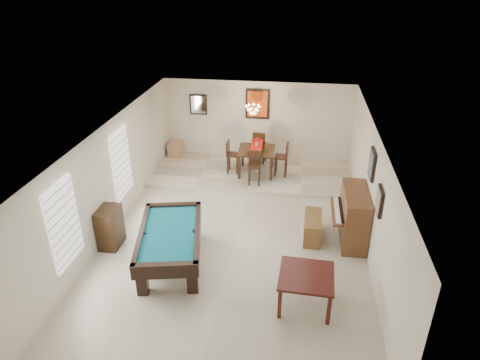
% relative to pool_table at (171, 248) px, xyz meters
% --- Properties ---
extents(ground_plane, '(6.00, 9.00, 0.02)m').
position_rel_pool_table_xyz_m(ground_plane, '(1.22, 1.30, -0.40)').
color(ground_plane, beige).
extents(wall_back, '(6.00, 0.04, 2.60)m').
position_rel_pool_table_xyz_m(wall_back, '(1.22, 5.80, 0.91)').
color(wall_back, silver).
rests_on(wall_back, ground_plane).
extents(wall_front, '(6.00, 0.04, 2.60)m').
position_rel_pool_table_xyz_m(wall_front, '(1.22, -3.20, 0.91)').
color(wall_front, silver).
rests_on(wall_front, ground_plane).
extents(wall_left, '(0.04, 9.00, 2.60)m').
position_rel_pool_table_xyz_m(wall_left, '(-1.78, 1.30, 0.91)').
color(wall_left, silver).
rests_on(wall_left, ground_plane).
extents(wall_right, '(0.04, 9.00, 2.60)m').
position_rel_pool_table_xyz_m(wall_right, '(4.22, 1.30, 0.91)').
color(wall_right, silver).
rests_on(wall_right, ground_plane).
extents(ceiling, '(6.00, 9.00, 0.04)m').
position_rel_pool_table_xyz_m(ceiling, '(1.22, 1.30, 2.21)').
color(ceiling, white).
rests_on(ceiling, wall_back).
extents(dining_step, '(6.00, 2.50, 0.12)m').
position_rel_pool_table_xyz_m(dining_step, '(1.22, 4.55, -0.33)').
color(dining_step, beige).
rests_on(dining_step, ground_plane).
extents(window_left_front, '(0.06, 1.00, 1.70)m').
position_rel_pool_table_xyz_m(window_left_front, '(-1.75, -0.90, 1.01)').
color(window_left_front, white).
rests_on(window_left_front, wall_left).
extents(window_left_rear, '(0.06, 1.00, 1.70)m').
position_rel_pool_table_xyz_m(window_left_rear, '(-1.75, 1.90, 1.01)').
color(window_left_rear, white).
rests_on(window_left_rear, wall_left).
extents(pool_table, '(1.72, 2.55, 0.78)m').
position_rel_pool_table_xyz_m(pool_table, '(0.00, 0.00, 0.00)').
color(pool_table, black).
rests_on(pool_table, ground_plane).
extents(square_table, '(1.04, 1.04, 0.69)m').
position_rel_pool_table_xyz_m(square_table, '(2.86, -0.87, -0.04)').
color(square_table, '#35110D').
rests_on(square_table, ground_plane).
extents(upright_piano, '(0.83, 1.49, 1.24)m').
position_rel_pool_table_xyz_m(upright_piano, '(3.78, 1.48, 0.23)').
color(upright_piano, brown).
rests_on(upright_piano, ground_plane).
extents(piano_bench, '(0.41, 1.01, 0.56)m').
position_rel_pool_table_xyz_m(piano_bench, '(3.01, 1.41, -0.11)').
color(piano_bench, brown).
rests_on(piano_bench, ground_plane).
extents(apothecary_chest, '(0.42, 0.64, 0.95)m').
position_rel_pool_table_xyz_m(apothecary_chest, '(-1.55, 0.44, 0.09)').
color(apothecary_chest, black).
rests_on(apothecary_chest, ground_plane).
extents(dining_table, '(1.10, 1.10, 0.88)m').
position_rel_pool_table_xyz_m(dining_table, '(1.35, 4.50, 0.17)').
color(dining_table, black).
rests_on(dining_table, dining_step).
extents(flower_vase, '(0.17, 0.17, 0.26)m').
position_rel_pool_table_xyz_m(flower_vase, '(1.35, 4.50, 0.74)').
color(flower_vase, red).
rests_on(flower_vase, dining_table).
extents(dining_chair_south, '(0.37, 0.37, 0.96)m').
position_rel_pool_table_xyz_m(dining_chair_south, '(1.37, 3.77, 0.21)').
color(dining_chair_south, black).
rests_on(dining_chair_south, dining_step).
extents(dining_chair_north, '(0.44, 0.44, 1.05)m').
position_rel_pool_table_xyz_m(dining_chair_north, '(1.37, 5.30, 0.26)').
color(dining_chair_north, black).
rests_on(dining_chair_north, dining_step).
extents(dining_chair_west, '(0.37, 0.37, 0.98)m').
position_rel_pool_table_xyz_m(dining_chair_west, '(0.65, 4.47, 0.22)').
color(dining_chair_west, black).
rests_on(dining_chair_west, dining_step).
extents(dining_chair_east, '(0.40, 0.40, 1.02)m').
position_rel_pool_table_xyz_m(dining_chair_east, '(2.09, 4.46, 0.24)').
color(dining_chair_east, black).
rests_on(dining_chair_east, dining_step).
extents(corner_bench, '(0.43, 0.52, 0.44)m').
position_rel_pool_table_xyz_m(corner_bench, '(-1.45, 5.46, -0.05)').
color(corner_bench, tan).
rests_on(corner_bench, dining_step).
extents(chandelier, '(0.44, 0.44, 0.60)m').
position_rel_pool_table_xyz_m(chandelier, '(1.22, 4.50, 1.81)').
color(chandelier, '#FFE5B2').
rests_on(chandelier, ceiling).
extents(back_painting, '(0.75, 0.06, 0.95)m').
position_rel_pool_table_xyz_m(back_painting, '(1.22, 5.76, 1.51)').
color(back_painting, '#D84C14').
rests_on(back_painting, wall_back).
extents(back_mirror, '(0.55, 0.06, 0.65)m').
position_rel_pool_table_xyz_m(back_mirror, '(-0.68, 5.76, 1.41)').
color(back_mirror, white).
rests_on(back_mirror, wall_back).
extents(right_picture_upper, '(0.06, 0.55, 0.65)m').
position_rel_pool_table_xyz_m(right_picture_upper, '(4.18, 1.60, 1.51)').
color(right_picture_upper, slate).
rests_on(right_picture_upper, wall_right).
extents(right_picture_lower, '(0.06, 0.45, 0.55)m').
position_rel_pool_table_xyz_m(right_picture_lower, '(4.18, 0.30, 1.31)').
color(right_picture_lower, gray).
rests_on(right_picture_lower, wall_right).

